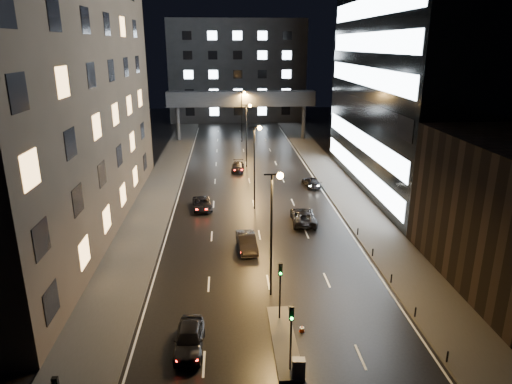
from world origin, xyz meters
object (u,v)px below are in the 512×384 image
Objects in this scene: car_away_a at (189,338)px; car_toward_a at (303,216)px; car_away_c at (202,204)px; car_away_b at (247,242)px; car_away_d at (238,167)px; car_toward_b at (311,182)px; utility_cabinet at (298,368)px.

car_away_a is 0.84× the size of car_toward_a.
car_away_a reaches higher than car_away_c.
car_toward_a is at bearing 39.87° from car_away_b.
car_away_c is 17.81m from car_away_d.
utility_cabinet is (-7.86, -38.30, 0.12)m from car_toward_b.
car_toward_a is 25.20m from utility_cabinet.
car_away_b reaches higher than car_toward_b.
car_away_a is 26.77m from car_away_c.
car_away_a is at bearing -91.92° from car_away_d.
car_toward_a is at bearing -69.57° from car_away_d.
car_away_d is at bearing 96.20° from utility_cabinet.
car_toward_a is at bearing 83.36° from utility_cabinet.
car_away_d is (4.48, 43.92, -0.11)m from car_away_a.
utility_cabinet is (7.02, -30.07, 0.10)m from car_away_c.
car_away_c is at bearing 91.52° from car_away_a.
car_away_b is at bearing 74.07° from car_away_a.
car_away_b is 29.00m from car_away_d.
car_away_c is 17.01m from car_toward_b.
utility_cabinet is at bearing -25.50° from car_away_a.
car_away_b reaches higher than utility_cabinet.
car_away_a is at bearing 60.37° from car_toward_b.
car_away_c reaches higher than car_toward_b.
car_toward_a is (11.13, 21.51, -0.02)m from car_away_a.
car_toward_b is (14.88, 8.23, -0.03)m from car_away_c.
car_away_c is 30.88m from utility_cabinet.
car_away_b reaches higher than car_toward_a.
car_away_a is 0.97× the size of car_away_b.
car_away_b is 3.89× the size of utility_cabinet.
utility_cabinet is (2.20, -18.22, -0.02)m from car_away_b.
car_away_a reaches higher than car_toward_a.
car_away_a is 0.99× the size of car_away_d.
car_away_d reaches higher than car_toward_b.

